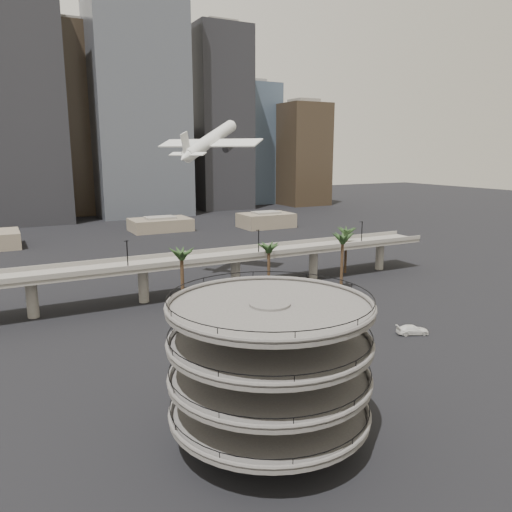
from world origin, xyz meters
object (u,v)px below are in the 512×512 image
overpass (191,264)px  car_b (355,335)px  parking_ramp (270,360)px  airborne_jet (210,141)px  car_c (412,330)px  car_a (233,349)px

overpass → car_b: 42.27m
parking_ramp → airborne_jet: airborne_jet is taller
car_b → car_c: (10.71, -2.73, 0.04)m
overpass → car_c: (26.07, -41.56, -6.52)m
overpass → airborne_jet: (12.50, 17.45, 27.34)m
overpass → car_a: size_ratio=31.65×
car_a → car_c: bearing=-73.4°
airborne_jet → car_b: size_ratio=5.38×
car_b → parking_ramp: bearing=128.0°
overpass → car_c: 49.49m
car_a → car_c: 32.73m
parking_ramp → car_c: size_ratio=3.93×
airborne_jet → car_b: 65.76m
parking_ramp → car_c: bearing=24.0°
parking_ramp → airborne_jet: bearing=71.5°
overpass → car_c: size_ratio=22.99×
parking_ramp → airborne_jet: size_ratio=0.87×
car_a → car_c: car_c is taller
airborne_jet → car_a: bearing=-149.1°
parking_ramp → overpass: parking_ramp is taller
overpass → car_b: overpass is taller
parking_ramp → car_c: (39.07, 17.44, -9.02)m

